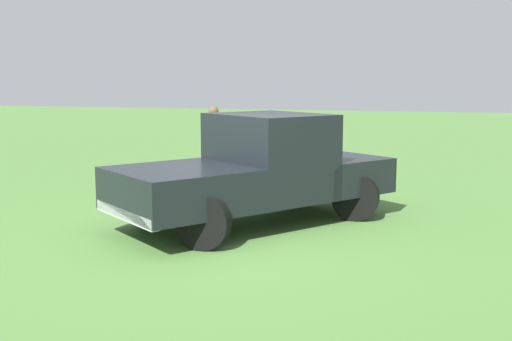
# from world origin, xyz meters

# --- Properties ---
(ground_plane) EXTENTS (80.00, 80.00, 0.00)m
(ground_plane) POSITION_xyz_m (0.00, 0.00, 0.00)
(ground_plane) COLOR #54843D
(pickup_truck) EXTENTS (4.30, 4.94, 1.82)m
(pickup_truck) POSITION_xyz_m (0.28, 1.06, 0.94)
(pickup_truck) COLOR black
(pickup_truck) RESTS_ON ground_plane
(person_visitor) EXTENTS (0.38, 0.38, 1.79)m
(person_visitor) POSITION_xyz_m (-1.95, 4.63, 1.02)
(person_visitor) COLOR black
(person_visitor) RESTS_ON ground_plane
(traffic_cone) EXTENTS (0.32, 0.32, 0.55)m
(traffic_cone) POSITION_xyz_m (0.76, 4.63, 0.28)
(traffic_cone) COLOR orange
(traffic_cone) RESTS_ON ground_plane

